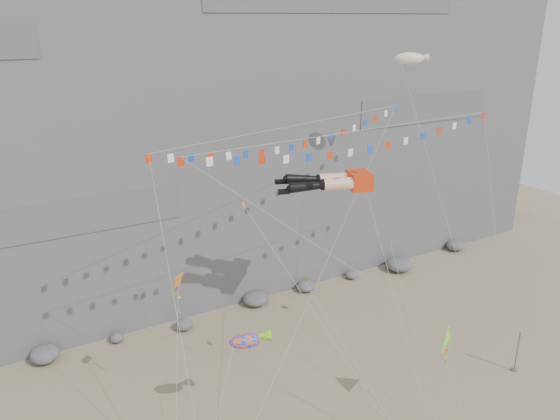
{
  "coord_description": "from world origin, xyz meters",
  "views": [
    {
      "loc": [
        -21.88,
        -27.12,
        27.63
      ],
      "look_at": [
        -1.65,
        9.0,
        12.97
      ],
      "focal_mm": 35.0,
      "sensor_mm": 36.0,
      "label": 1
    }
  ],
  "objects": [
    {
      "name": "cliff",
      "position": [
        0.0,
        32.0,
        25.0
      ],
      "size": [
        80.0,
        28.0,
        50.0
      ],
      "primitive_type": "cube",
      "color": "slate",
      "rests_on": "ground"
    },
    {
      "name": "harlequin_kite",
      "position": [
        -11.86,
        4.65,
        11.04
      ],
      "size": [
        4.72,
        8.91,
        14.0
      ],
      "color": "red",
      "rests_on": "ground"
    },
    {
      "name": "small_kite_b",
      "position": [
        6.77,
        5.07,
        9.77
      ],
      "size": [
        4.92,
        12.28,
        15.83
      ],
      "color": "purple",
      "rests_on": "ground"
    },
    {
      "name": "small_kite_a",
      "position": [
        -5.73,
        6.53,
        14.34
      ],
      "size": [
        6.32,
        12.76,
        19.92
      ],
      "color": "orange",
      "rests_on": "ground"
    },
    {
      "name": "fish_windsock",
      "position": [
        -8.68,
        1.15,
        7.37
      ],
      "size": [
        8.03,
        6.39,
        10.95
      ],
      "color": "#F3510C",
      "rests_on": "ground"
    },
    {
      "name": "small_kite_c",
      "position": [
        -2.52,
        3.39,
        9.08
      ],
      "size": [
        2.57,
        11.84,
        14.72
      ],
      "color": "green",
      "rests_on": "ground"
    },
    {
      "name": "flag_banner_lower",
      "position": [
        1.79,
        3.35,
        20.06
      ],
      "size": [
        27.61,
        7.65,
        24.0
      ],
      "color": "red",
      "rests_on": "ground"
    },
    {
      "name": "ground",
      "position": [
        0.0,
        0.0,
        0.0
      ],
      "size": [
        120.0,
        120.0,
        0.0
      ],
      "primitive_type": "plane",
      "color": "#87765D",
      "rests_on": "ground"
    },
    {
      "name": "anchor_pole_right",
      "position": [
        13.69,
        -3.33,
        1.83
      ],
      "size": [
        0.12,
        0.12,
        3.66
      ],
      "primitive_type": "cylinder",
      "color": "slate",
      "rests_on": "ground"
    },
    {
      "name": "talus_boulders",
      "position": [
        0.0,
        17.0,
        0.6
      ],
      "size": [
        60.0,
        3.0,
        1.2
      ],
      "primitive_type": null,
      "color": "slate",
      "rests_on": "ground"
    },
    {
      "name": "delta_kite",
      "position": [
        3.87,
        -4.72,
        6.79
      ],
      "size": [
        2.23,
        4.31,
        8.38
      ],
      "color": "yellow",
      "rests_on": "ground"
    },
    {
      "name": "blimp_windsock",
      "position": [
        11.5,
        9.71,
        24.21
      ],
      "size": [
        3.89,
        12.5,
        26.69
      ],
      "color": "beige",
      "rests_on": "ground"
    },
    {
      "name": "flag_banner_upper",
      "position": [
        -0.23,
        8.6,
        19.79
      ],
      "size": [
        26.35,
        16.73,
        27.11
      ],
      "color": "red",
      "rests_on": "ground"
    },
    {
      "name": "legs_kite",
      "position": [
        1.79,
        6.51,
        15.49
      ],
      "size": [
        7.7,
        16.2,
        20.45
      ],
      "rotation": [
        0.0,
        0.0,
        -0.33
      ],
      "color": "red",
      "rests_on": "ground"
    }
  ]
}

